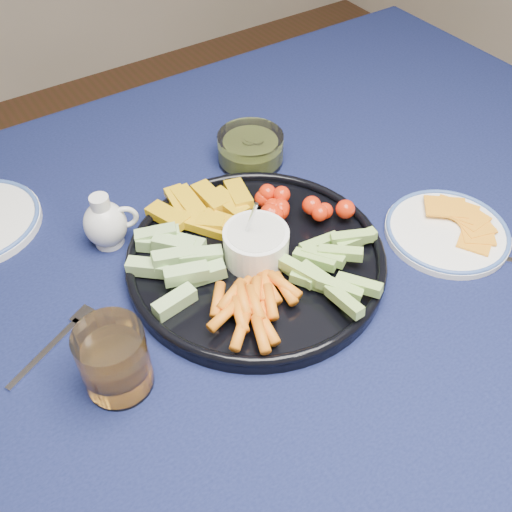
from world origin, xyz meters
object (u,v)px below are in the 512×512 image
dining_table (234,293)px  juice_tumbler (115,363)px  creamer_pitcher (106,223)px  crudite_platter (254,255)px  cheese_plate (447,230)px  pickle_bowl (251,150)px

dining_table → juice_tumbler: (-0.23, -0.11, 0.13)m
creamer_pitcher → crudite_platter: bearing=-46.2°
crudite_platter → creamer_pitcher: size_ratio=4.22×
crudite_platter → juice_tumbler: crudite_platter is taller
crudite_platter → juice_tumbler: 0.26m
crudite_platter → cheese_plate: crudite_platter is taller
pickle_bowl → cheese_plate: 0.36m
pickle_bowl → crudite_platter: bearing=-122.0°
crudite_platter → juice_tumbler: (-0.25, -0.07, 0.02)m
creamer_pitcher → cheese_plate: 0.53m
pickle_bowl → dining_table: bearing=-129.8°
pickle_bowl → juice_tumbler: bearing=-142.9°
crudite_platter → pickle_bowl: (0.14, 0.22, 0.00)m
pickle_bowl → cheese_plate: (0.15, -0.33, -0.01)m
dining_table → cheese_plate: cheese_plate is taller
dining_table → cheese_plate: 0.35m
dining_table → creamer_pitcher: size_ratio=18.28×
creamer_pitcher → dining_table: bearing=-42.7°
creamer_pitcher → pickle_bowl: (0.30, 0.05, -0.01)m
cheese_plate → juice_tumbler: bearing=175.8°
juice_tumbler → cheese_plate: bearing=-4.2°
dining_table → crudite_platter: (0.02, -0.03, 0.11)m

